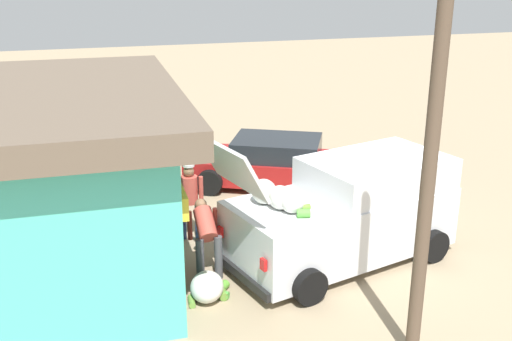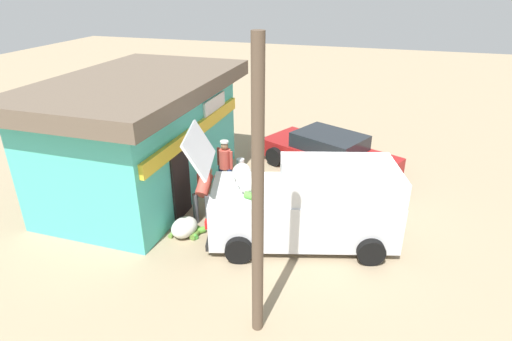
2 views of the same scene
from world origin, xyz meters
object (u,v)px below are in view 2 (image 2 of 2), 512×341
object	(u,v)px
unloaded_banana_pile	(185,228)
paint_bucket	(240,164)
delivery_van	(308,203)
customer_bending	(204,191)
storefront_bar	(141,134)
vendor_standing	(225,164)
parked_sedan	(329,153)

from	to	relation	value
unloaded_banana_pile	paint_bucket	bearing A→B (deg)	-0.68
delivery_van	customer_bending	world-z (taller)	delivery_van
storefront_bar	vendor_standing	world-z (taller)	storefront_bar
parked_sedan	paint_bucket	distance (m)	2.95
paint_bucket	unloaded_banana_pile	bearing A→B (deg)	179.32
storefront_bar	paint_bucket	xyz separation A→B (m)	(2.10, -2.27, -1.57)
delivery_van	unloaded_banana_pile	world-z (taller)	delivery_van
delivery_van	unloaded_banana_pile	bearing A→B (deg)	105.59
delivery_van	paint_bucket	distance (m)	4.41
unloaded_banana_pile	paint_bucket	size ratio (longest dim) A/B	2.19
unloaded_banana_pile	parked_sedan	bearing A→B (deg)	-29.58
storefront_bar	parked_sedan	xyz separation A→B (m)	(3.00, -5.04, -1.18)
vendor_standing	unloaded_banana_pile	size ratio (longest dim) A/B	1.90
parked_sedan	unloaded_banana_pile	size ratio (longest dim) A/B	5.57
delivery_van	vendor_standing	world-z (taller)	delivery_van
vendor_standing	paint_bucket	bearing A→B (deg)	3.40
storefront_bar	delivery_van	size ratio (longest dim) A/B	1.34
storefront_bar	vendor_standing	size ratio (longest dim) A/B	4.17
vendor_standing	unloaded_banana_pile	world-z (taller)	vendor_standing
parked_sedan	vendor_standing	world-z (taller)	vendor_standing
storefront_bar	customer_bending	bearing A→B (deg)	-115.11
delivery_van	paint_bucket	size ratio (longest dim) A/B	13.02
storefront_bar	unloaded_banana_pile	bearing A→B (deg)	-131.86
vendor_standing	customer_bending	bearing A→B (deg)	-179.48
storefront_bar	vendor_standing	distance (m)	2.55
unloaded_banana_pile	vendor_standing	bearing A→B (deg)	-3.41
parked_sedan	delivery_van	bearing A→B (deg)	-179.10
parked_sedan	customer_bending	bearing A→B (deg)	147.01
unloaded_banana_pile	storefront_bar	bearing A→B (deg)	48.14
customer_bending	unloaded_banana_pile	world-z (taller)	customer_bending
vendor_standing	unloaded_banana_pile	bearing A→B (deg)	176.59
customer_bending	storefront_bar	bearing A→B (deg)	64.89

